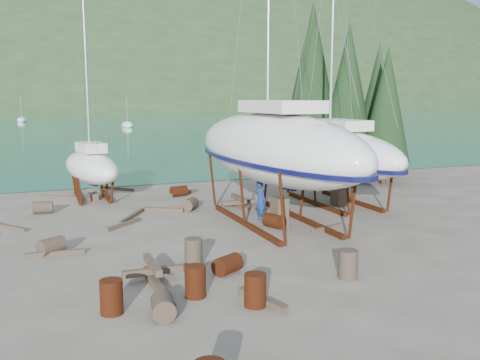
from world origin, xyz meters
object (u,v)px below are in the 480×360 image
object	(u,v)px
large_sailboat_near	(274,147)
large_sailboat_far	(335,152)
worker	(261,200)
small_sailboat_shore	(91,166)

from	to	relation	value
large_sailboat_near	large_sailboat_far	world-z (taller)	large_sailboat_near
large_sailboat_far	worker	world-z (taller)	large_sailboat_far
small_sailboat_shore	worker	size ratio (longest dim) A/B	5.76
worker	large_sailboat_near	bearing A→B (deg)	-157.47
large_sailboat_near	small_sailboat_shore	size ratio (longest dim) A/B	1.95
large_sailboat_far	small_sailboat_shore	size ratio (longest dim) A/B	1.54
large_sailboat_far	small_sailboat_shore	distance (m)	12.83
small_sailboat_shore	worker	distance (m)	10.30
worker	small_sailboat_shore	bearing A→B (deg)	27.88
large_sailboat_near	small_sailboat_shore	distance (m)	11.04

